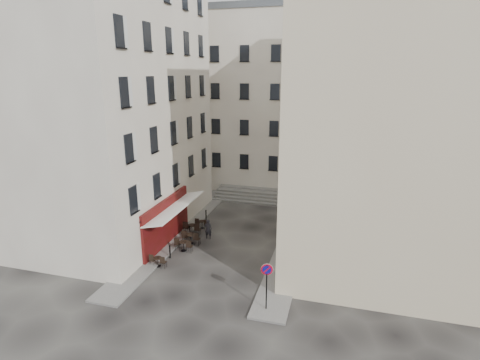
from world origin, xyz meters
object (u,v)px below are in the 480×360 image
(no_parking_sign, at_px, (267,278))
(bistro_table_a, at_px, (158,261))
(bistro_table_b, at_px, (184,245))
(pedestrian, at_px, (208,229))

(no_parking_sign, relative_size, bistro_table_a, 2.36)
(bistro_table_b, height_order, pedestrian, pedestrian)
(bistro_table_b, bearing_deg, pedestrian, 69.72)
(no_parking_sign, relative_size, pedestrian, 1.78)
(no_parking_sign, distance_m, bistro_table_b, 8.89)
(pedestrian, bearing_deg, bistro_table_b, 63.28)
(no_parking_sign, height_order, bistro_table_a, no_parking_sign)
(no_parking_sign, bearing_deg, pedestrian, 116.16)
(bistro_table_a, height_order, bistro_table_b, bistro_table_b)
(no_parking_sign, height_order, pedestrian, no_parking_sign)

